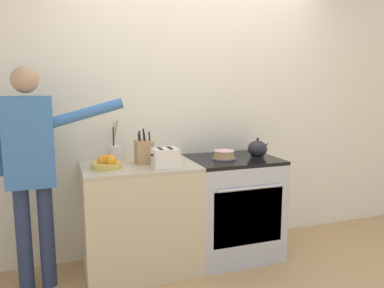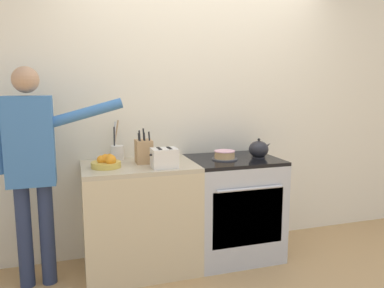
{
  "view_description": "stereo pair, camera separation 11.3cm",
  "coord_description": "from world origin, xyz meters",
  "px_view_note": "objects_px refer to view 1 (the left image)",
  "views": [
    {
      "loc": [
        -1.21,
        -2.62,
        1.53
      ],
      "look_at": [
        -0.17,
        0.29,
        1.05
      ],
      "focal_mm": 35.0,
      "sensor_mm": 36.0,
      "label": 1
    },
    {
      "loc": [
        -1.1,
        -2.66,
        1.53
      ],
      "look_at": [
        -0.17,
        0.29,
        1.05
      ],
      "focal_mm": 35.0,
      "sensor_mm": 36.0,
      "label": 2
    }
  ],
  "objects_px": {
    "utensil_crock": "(116,152)",
    "person_baker": "(32,159)",
    "stove_range": "(232,207)",
    "fruit_bowl": "(107,163)",
    "toaster": "(165,158)",
    "tea_kettle": "(258,149)",
    "knife_block": "(144,152)",
    "layer_cake": "(224,155)"
  },
  "relations": [
    {
      "from": "stove_range",
      "to": "fruit_bowl",
      "type": "relative_size",
      "value": 3.88
    },
    {
      "from": "knife_block",
      "to": "fruit_bowl",
      "type": "relative_size",
      "value": 1.24
    },
    {
      "from": "utensil_crock",
      "to": "layer_cake",
      "type": "bearing_deg",
      "value": -16.49
    },
    {
      "from": "stove_range",
      "to": "toaster",
      "type": "relative_size",
      "value": 4.2
    },
    {
      "from": "stove_range",
      "to": "tea_kettle",
      "type": "height_order",
      "value": "tea_kettle"
    },
    {
      "from": "tea_kettle",
      "to": "knife_block",
      "type": "bearing_deg",
      "value": 175.83
    },
    {
      "from": "toaster",
      "to": "fruit_bowl",
      "type": "bearing_deg",
      "value": 163.01
    },
    {
      "from": "layer_cake",
      "to": "fruit_bowl",
      "type": "xyz_separation_m",
      "value": [
        -1.0,
        -0.02,
        0.01
      ]
    },
    {
      "from": "layer_cake",
      "to": "tea_kettle",
      "type": "relative_size",
      "value": 1.03
    },
    {
      "from": "utensil_crock",
      "to": "fruit_bowl",
      "type": "relative_size",
      "value": 1.47
    },
    {
      "from": "fruit_bowl",
      "to": "utensil_crock",
      "type": "bearing_deg",
      "value": 68.21
    },
    {
      "from": "tea_kettle",
      "to": "toaster",
      "type": "relative_size",
      "value": 1.0
    },
    {
      "from": "fruit_bowl",
      "to": "toaster",
      "type": "relative_size",
      "value": 1.08
    },
    {
      "from": "tea_kettle",
      "to": "stove_range",
      "type": "bearing_deg",
      "value": 171.88
    },
    {
      "from": "layer_cake",
      "to": "knife_block",
      "type": "xyz_separation_m",
      "value": [
        -0.69,
        0.07,
        0.06
      ]
    },
    {
      "from": "utensil_crock",
      "to": "person_baker",
      "type": "relative_size",
      "value": 0.2
    },
    {
      "from": "stove_range",
      "to": "fruit_bowl",
      "type": "xyz_separation_m",
      "value": [
        -1.1,
        -0.05,
        0.49
      ]
    },
    {
      "from": "fruit_bowl",
      "to": "person_baker",
      "type": "bearing_deg",
      "value": 177.86
    },
    {
      "from": "stove_range",
      "to": "tea_kettle",
      "type": "relative_size",
      "value": 4.19
    },
    {
      "from": "stove_range",
      "to": "toaster",
      "type": "height_order",
      "value": "toaster"
    },
    {
      "from": "stove_range",
      "to": "utensil_crock",
      "type": "bearing_deg",
      "value": 166.53
    },
    {
      "from": "utensil_crock",
      "to": "toaster",
      "type": "xyz_separation_m",
      "value": [
        0.32,
        -0.42,
        0.01
      ]
    },
    {
      "from": "fruit_bowl",
      "to": "layer_cake",
      "type": "bearing_deg",
      "value": 1.33
    },
    {
      "from": "stove_range",
      "to": "knife_block",
      "type": "distance_m",
      "value": 0.96
    },
    {
      "from": "person_baker",
      "to": "toaster",
      "type": "bearing_deg",
      "value": 3.21
    },
    {
      "from": "stove_range",
      "to": "utensil_crock",
      "type": "relative_size",
      "value": 2.64
    },
    {
      "from": "layer_cake",
      "to": "utensil_crock",
      "type": "bearing_deg",
      "value": 163.51
    },
    {
      "from": "toaster",
      "to": "person_baker",
      "type": "xyz_separation_m",
      "value": [
        -0.97,
        0.15,
        0.03
      ]
    },
    {
      "from": "knife_block",
      "to": "toaster",
      "type": "bearing_deg",
      "value": -61.72
    },
    {
      "from": "layer_cake",
      "to": "fruit_bowl",
      "type": "distance_m",
      "value": 1.0
    },
    {
      "from": "fruit_bowl",
      "to": "person_baker",
      "type": "distance_m",
      "value": 0.54
    },
    {
      "from": "utensil_crock",
      "to": "tea_kettle",
      "type": "bearing_deg",
      "value": -12.49
    },
    {
      "from": "knife_block",
      "to": "fruit_bowl",
      "type": "height_order",
      "value": "knife_block"
    },
    {
      "from": "utensil_crock",
      "to": "person_baker",
      "type": "bearing_deg",
      "value": -157.72
    },
    {
      "from": "fruit_bowl",
      "to": "person_baker",
      "type": "xyz_separation_m",
      "value": [
        -0.54,
        0.02,
        0.06
      ]
    },
    {
      "from": "stove_range",
      "to": "layer_cake",
      "type": "distance_m",
      "value": 0.49
    },
    {
      "from": "stove_range",
      "to": "tea_kettle",
      "type": "xyz_separation_m",
      "value": [
        0.23,
        -0.03,
        0.52
      ]
    },
    {
      "from": "toaster",
      "to": "person_baker",
      "type": "height_order",
      "value": "person_baker"
    },
    {
      "from": "fruit_bowl",
      "to": "toaster",
      "type": "xyz_separation_m",
      "value": [
        0.43,
        -0.13,
        0.03
      ]
    },
    {
      "from": "tea_kettle",
      "to": "knife_block",
      "type": "height_order",
      "value": "knife_block"
    },
    {
      "from": "tea_kettle",
      "to": "utensil_crock",
      "type": "height_order",
      "value": "utensil_crock"
    },
    {
      "from": "tea_kettle",
      "to": "fruit_bowl",
      "type": "bearing_deg",
      "value": -179.24
    }
  ]
}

